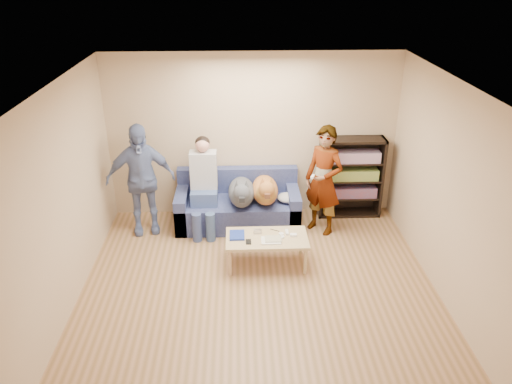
{
  "coord_description": "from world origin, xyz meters",
  "views": [
    {
      "loc": [
        -0.24,
        -4.89,
        3.83
      ],
      "look_at": [
        0.0,
        1.2,
        0.95
      ],
      "focal_mm": 35.0,
      "sensor_mm": 36.0,
      "label": 1
    }
  ],
  "objects_px": {
    "notebook_blue": "(237,235)",
    "sofa": "(238,206)",
    "coffee_table": "(267,240)",
    "person_standing_right": "(324,181)",
    "person_seated": "(204,182)",
    "dog_tan": "(265,190)",
    "camera_silver": "(258,231)",
    "dog_gray": "(242,192)",
    "bookshelf": "(350,175)",
    "person_standing_left": "(141,179)"
  },
  "relations": [
    {
      "from": "person_standing_left",
      "to": "person_seated",
      "type": "distance_m",
      "value": 0.93
    },
    {
      "from": "notebook_blue",
      "to": "dog_gray",
      "type": "xyz_separation_m",
      "value": [
        0.07,
        0.92,
        0.2
      ]
    },
    {
      "from": "person_standing_left",
      "to": "dog_gray",
      "type": "xyz_separation_m",
      "value": [
        1.49,
        -0.03,
        -0.22
      ]
    },
    {
      "from": "camera_silver",
      "to": "person_seated",
      "type": "distance_m",
      "value": 1.27
    },
    {
      "from": "notebook_blue",
      "to": "coffee_table",
      "type": "xyz_separation_m",
      "value": [
        0.4,
        -0.05,
        -0.06
      ]
    },
    {
      "from": "camera_silver",
      "to": "dog_gray",
      "type": "bearing_deg",
      "value": 103.56
    },
    {
      "from": "person_standing_left",
      "to": "person_seated",
      "type": "xyz_separation_m",
      "value": [
        0.92,
        0.07,
        -0.08
      ]
    },
    {
      "from": "camera_silver",
      "to": "person_seated",
      "type": "bearing_deg",
      "value": 128.89
    },
    {
      "from": "coffee_table",
      "to": "bookshelf",
      "type": "height_order",
      "value": "bookshelf"
    },
    {
      "from": "person_seated",
      "to": "sofa",
      "type": "bearing_deg",
      "value": 14.0
    },
    {
      "from": "bookshelf",
      "to": "camera_silver",
      "type": "bearing_deg",
      "value": -139.38
    },
    {
      "from": "dog_tan",
      "to": "person_standing_left",
      "type": "bearing_deg",
      "value": -178.88
    },
    {
      "from": "notebook_blue",
      "to": "bookshelf",
      "type": "relative_size",
      "value": 0.2
    },
    {
      "from": "notebook_blue",
      "to": "bookshelf",
      "type": "height_order",
      "value": "bookshelf"
    },
    {
      "from": "camera_silver",
      "to": "dog_gray",
      "type": "distance_m",
      "value": 0.9
    },
    {
      "from": "person_seated",
      "to": "dog_tan",
      "type": "xyz_separation_m",
      "value": [
        0.93,
        -0.04,
        -0.14
      ]
    },
    {
      "from": "person_standing_right",
      "to": "dog_tan",
      "type": "height_order",
      "value": "person_standing_right"
    },
    {
      "from": "camera_silver",
      "to": "person_seated",
      "type": "height_order",
      "value": "person_seated"
    },
    {
      "from": "coffee_table",
      "to": "person_standing_right",
      "type": "bearing_deg",
      "value": 45.43
    },
    {
      "from": "sofa",
      "to": "dog_tan",
      "type": "relative_size",
      "value": 1.64
    },
    {
      "from": "person_standing_right",
      "to": "bookshelf",
      "type": "relative_size",
      "value": 1.28
    },
    {
      "from": "person_standing_left",
      "to": "notebook_blue",
      "type": "bearing_deg",
      "value": -44.99
    },
    {
      "from": "notebook_blue",
      "to": "person_seated",
      "type": "xyz_separation_m",
      "value": [
        -0.49,
        1.03,
        0.34
      ]
    },
    {
      "from": "bookshelf",
      "to": "person_seated",
      "type": "bearing_deg",
      "value": -171.12
    },
    {
      "from": "person_seated",
      "to": "dog_gray",
      "type": "bearing_deg",
      "value": -10.53
    },
    {
      "from": "camera_silver",
      "to": "sofa",
      "type": "distance_m",
      "value": 1.13
    },
    {
      "from": "sofa",
      "to": "notebook_blue",
      "type": "bearing_deg",
      "value": -90.8
    },
    {
      "from": "dog_tan",
      "to": "bookshelf",
      "type": "xyz_separation_m",
      "value": [
        1.38,
        0.4,
        0.05
      ]
    },
    {
      "from": "person_standing_left",
      "to": "notebook_blue",
      "type": "height_order",
      "value": "person_standing_left"
    },
    {
      "from": "person_seated",
      "to": "dog_gray",
      "type": "height_order",
      "value": "person_seated"
    },
    {
      "from": "dog_tan",
      "to": "person_seated",
      "type": "bearing_deg",
      "value": 177.74
    },
    {
      "from": "dog_tan",
      "to": "dog_gray",
      "type": "bearing_deg",
      "value": -169.25
    },
    {
      "from": "coffee_table",
      "to": "person_standing_left",
      "type": "bearing_deg",
      "value": 150.99
    },
    {
      "from": "dog_tan",
      "to": "coffee_table",
      "type": "distance_m",
      "value": 1.07
    },
    {
      "from": "dog_tan",
      "to": "coffee_table",
      "type": "xyz_separation_m",
      "value": [
        -0.04,
        -1.04,
        -0.26
      ]
    },
    {
      "from": "dog_gray",
      "to": "bookshelf",
      "type": "height_order",
      "value": "bookshelf"
    },
    {
      "from": "camera_silver",
      "to": "dog_gray",
      "type": "height_order",
      "value": "dog_gray"
    },
    {
      "from": "person_standing_left",
      "to": "person_standing_right",
      "type": "bearing_deg",
      "value": -13.0
    },
    {
      "from": "person_standing_left",
      "to": "dog_gray",
      "type": "height_order",
      "value": "person_standing_left"
    },
    {
      "from": "dog_gray",
      "to": "bookshelf",
      "type": "relative_size",
      "value": 0.96
    },
    {
      "from": "notebook_blue",
      "to": "sofa",
      "type": "distance_m",
      "value": 1.16
    },
    {
      "from": "person_seated",
      "to": "bookshelf",
      "type": "distance_m",
      "value": 2.34
    },
    {
      "from": "person_standing_right",
      "to": "dog_gray",
      "type": "bearing_deg",
      "value": -141.09
    },
    {
      "from": "person_standing_right",
      "to": "dog_gray",
      "type": "distance_m",
      "value": 1.24
    },
    {
      "from": "person_standing_right",
      "to": "coffee_table",
      "type": "height_order",
      "value": "person_standing_right"
    },
    {
      "from": "bookshelf",
      "to": "person_standing_left",
      "type": "bearing_deg",
      "value": -172.36
    },
    {
      "from": "sofa",
      "to": "camera_silver",
      "type": "bearing_deg",
      "value": -76.32
    },
    {
      "from": "person_standing_right",
      "to": "sofa",
      "type": "distance_m",
      "value": 1.42
    },
    {
      "from": "dog_gray",
      "to": "bookshelf",
      "type": "distance_m",
      "value": 1.8
    },
    {
      "from": "person_standing_right",
      "to": "camera_silver",
      "type": "bearing_deg",
      "value": -100.18
    }
  ]
}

